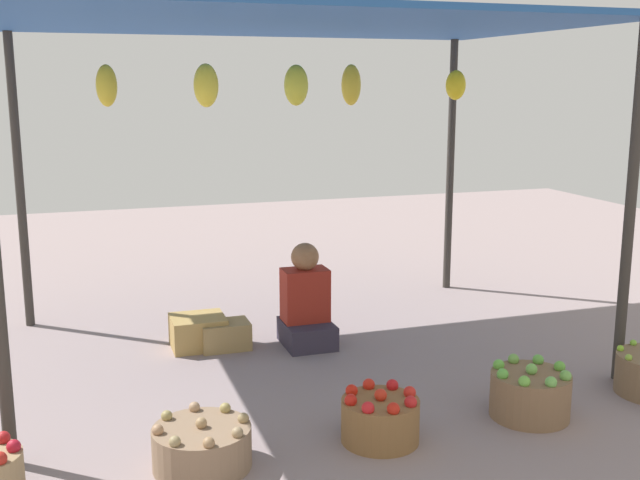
% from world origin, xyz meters
% --- Properties ---
extents(ground_plane, '(14.00, 14.00, 0.00)m').
position_xyz_m(ground_plane, '(0.00, 0.00, 0.00)').
color(ground_plane, gray).
extents(market_stall_structure, '(4.09, 2.76, 2.37)m').
position_xyz_m(market_stall_structure, '(0.00, 0.00, 2.23)').
color(market_stall_structure, '#38332D').
rests_on(market_stall_structure, ground).
extents(vendor_person, '(0.36, 0.44, 0.78)m').
position_xyz_m(vendor_person, '(0.12, 0.08, 0.30)').
color(vendor_person, '#332D3D').
rests_on(vendor_person, ground).
extents(basket_potatoes, '(0.51, 0.51, 0.27)m').
position_xyz_m(basket_potatoes, '(-0.95, -1.57, 0.11)').
color(basket_potatoes, '#8A6E54').
rests_on(basket_potatoes, ground).
extents(basket_red_tomatoes, '(0.43, 0.43, 0.30)m').
position_xyz_m(basket_red_tomatoes, '(0.03, -1.58, 0.13)').
color(basket_red_tomatoes, olive).
rests_on(basket_red_tomatoes, ground).
extents(basket_green_apples, '(0.47, 0.47, 0.33)m').
position_xyz_m(basket_green_apples, '(1.00, -1.56, 0.14)').
color(basket_green_apples, '#856446').
rests_on(basket_green_apples, ground).
extents(wooden_crate_near_vendor, '(0.40, 0.35, 0.24)m').
position_xyz_m(wooden_crate_near_vendor, '(-0.67, 0.27, 0.12)').
color(wooden_crate_near_vendor, '#AC884A').
rests_on(wooden_crate_near_vendor, ground).
extents(wooden_crate_stacked_rear, '(0.36, 0.25, 0.20)m').
position_xyz_m(wooden_crate_stacked_rear, '(-0.49, 0.18, 0.10)').
color(wooden_crate_stacked_rear, '#9C7F4D').
rests_on(wooden_crate_stacked_rear, ground).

